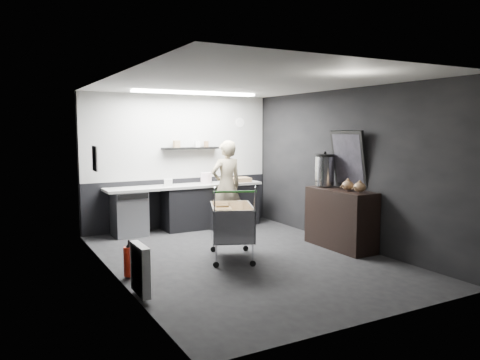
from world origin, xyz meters
TOP-DOWN VIEW (x-y plane):
  - floor at (0.00, 0.00)m, footprint 5.50×5.50m
  - ceiling at (0.00, 0.00)m, footprint 5.50×5.50m
  - wall_back at (0.00, 2.75)m, footprint 5.50×0.00m
  - wall_front at (0.00, -2.75)m, footprint 5.50×0.00m
  - wall_left at (-2.00, 0.00)m, footprint 0.00×5.50m
  - wall_right at (2.00, 0.00)m, footprint 0.00×5.50m
  - kitchen_wall_panel at (0.00, 2.73)m, footprint 3.95×0.02m
  - dado_panel at (0.00, 2.73)m, footprint 3.95×0.02m
  - floating_shelf at (0.20, 2.62)m, footprint 1.20×0.22m
  - wall_clock at (1.40, 2.72)m, footprint 0.20×0.03m
  - poster at (-1.98, 1.30)m, footprint 0.02×0.30m
  - poster_red_band at (-1.98, 1.30)m, footprint 0.02×0.22m
  - radiator at (-1.94, -0.90)m, footprint 0.10×0.50m
  - ceiling_strip at (0.00, 1.85)m, footprint 2.40×0.20m
  - prep_counter at (0.14, 2.42)m, footprint 3.20×0.61m
  - person at (0.68, 1.97)m, footprint 0.66×0.44m
  - shopping_cart at (-0.20, 0.07)m, footprint 0.99×1.26m
  - sideboard at (1.74, -0.18)m, footprint 0.57×1.33m
  - fire_extinguisher at (-1.85, -0.09)m, footprint 0.15×0.15m
  - cardboard_box at (1.19, 2.37)m, footprint 0.48×0.38m
  - pink_tub at (0.45, 2.42)m, footprint 0.22×0.22m
  - white_container at (-0.38, 2.37)m, footprint 0.19×0.17m

SIDE VIEW (x-z plane):
  - floor at x=0.00m, z-range 0.00..0.00m
  - fire_extinguisher at x=-1.85m, z-range -0.01..0.49m
  - radiator at x=-1.94m, z-range 0.05..0.65m
  - prep_counter at x=0.14m, z-range 0.01..0.91m
  - dado_panel at x=0.00m, z-range 0.00..1.00m
  - shopping_cart at x=-0.20m, z-range -0.03..1.12m
  - sideboard at x=1.74m, z-range -0.37..1.62m
  - person at x=0.68m, z-range 0.00..1.79m
  - cardboard_box at x=1.19m, z-range 0.90..0.99m
  - white_container at x=-0.38m, z-range 0.90..1.04m
  - pink_tub at x=0.45m, z-range 0.90..1.12m
  - wall_back at x=0.00m, z-range -1.40..4.10m
  - wall_front at x=0.00m, z-range -1.40..4.10m
  - wall_left at x=-2.00m, z-range -1.40..4.10m
  - wall_right at x=2.00m, z-range -1.40..4.10m
  - poster at x=-1.98m, z-range 1.35..1.75m
  - floating_shelf at x=0.20m, z-range 1.60..1.64m
  - poster_red_band at x=-1.98m, z-range 1.57..1.67m
  - kitchen_wall_panel at x=0.00m, z-range 1.00..2.70m
  - wall_clock at x=1.40m, z-range 2.05..2.25m
  - ceiling_strip at x=0.00m, z-range 2.65..2.69m
  - ceiling at x=0.00m, z-range 2.70..2.70m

